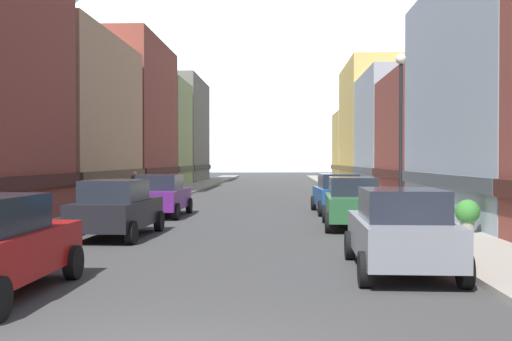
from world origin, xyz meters
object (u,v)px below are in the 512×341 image
at_px(car_right_0, 400,230).
at_px(car_right_2, 338,193).
at_px(streetlamp_right, 401,113).
at_px(car_left_2, 161,195).
at_px(car_left_1, 117,208).
at_px(pedestrian_1, 135,189).
at_px(potted_plant_0, 467,214).
at_px(car_right_1, 353,202).

bearing_deg(car_right_0, car_right_2, 89.98).
bearing_deg(streetlamp_right, car_left_2, 153.01).
height_order(car_left_1, car_right_2, same).
height_order(car_left_2, pedestrian_1, pedestrian_1).
height_order(car_right_0, car_right_2, same).
xyz_separation_m(car_left_1, potted_plant_0, (10.80, 0.36, -0.16)).
bearing_deg(potted_plant_0, pedestrian_1, 137.20).
height_order(car_left_1, pedestrian_1, pedestrian_1).
bearing_deg(car_right_0, streetlamp_right, 79.27).
distance_m(car_right_2, pedestrian_1, 10.69).
bearing_deg(pedestrian_1, car_left_1, -79.03).
bearing_deg(car_right_0, potted_plant_0, 62.29).
height_order(car_left_1, car_right_0, same).
height_order(car_right_1, pedestrian_1, pedestrian_1).
relative_size(car_right_0, pedestrian_1, 2.68).
relative_size(car_left_1, car_right_1, 1.00).
distance_m(car_left_1, car_right_1, 8.18).
relative_size(car_left_2, pedestrian_1, 2.66).
relative_size(car_right_2, pedestrian_1, 2.70).
relative_size(car_right_1, streetlamp_right, 0.76).
bearing_deg(car_right_1, pedestrian_1, 136.32).
relative_size(car_right_1, pedestrian_1, 2.69).
height_order(car_left_2, streetlamp_right, streetlamp_right).
height_order(potted_plant_0, streetlamp_right, streetlamp_right).
bearing_deg(car_left_1, car_right_2, 49.77).
xyz_separation_m(car_right_1, pedestrian_1, (-10.05, 9.60, 0.02)).
xyz_separation_m(car_right_2, pedestrian_1, (-10.05, 3.63, 0.02)).
distance_m(car_right_1, car_right_2, 5.97).
bearing_deg(potted_plant_0, car_left_1, -178.11).
height_order(car_left_2, car_right_2, same).
relative_size(car_left_1, potted_plant_0, 4.37).
relative_size(car_left_2, streetlamp_right, 0.75).
height_order(car_right_2, streetlamp_right, streetlamp_right).
relative_size(pedestrian_1, streetlamp_right, 0.28).
bearing_deg(car_left_1, pedestrian_1, 100.97).
distance_m(car_right_1, potted_plant_0, 4.17).
bearing_deg(car_right_1, car_left_1, -158.31).
bearing_deg(car_right_1, car_right_2, 90.00).
distance_m(car_left_1, streetlamp_right, 9.96).
bearing_deg(car_right_2, potted_plant_0, -69.68).
bearing_deg(car_left_2, car_right_0, -59.40).
bearing_deg(car_left_2, streetlamp_right, -26.99).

